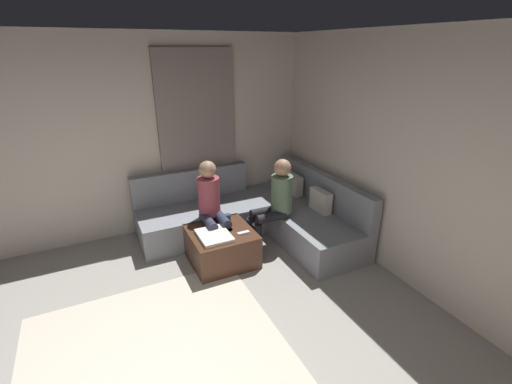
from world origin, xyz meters
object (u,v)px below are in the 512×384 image
at_px(person_on_couch_back, 275,200).
at_px(person_on_couch_side, 212,204).
at_px(sectional_couch, 258,215).
at_px(ottoman, 221,246).
at_px(coffee_mug, 228,218).
at_px(game_remote, 243,233).

height_order(person_on_couch_back, person_on_couch_side, same).
relative_size(sectional_couch, ottoman, 3.36).
relative_size(ottoman, person_on_couch_back, 0.63).
relative_size(sectional_couch, coffee_mug, 26.84).
xyz_separation_m(coffee_mug, person_on_couch_back, (0.16, 0.60, 0.19)).
bearing_deg(person_on_couch_back, sectional_couch, 7.93).
height_order(ottoman, game_remote, game_remote).
bearing_deg(sectional_couch, game_remote, -38.72).
bearing_deg(coffee_mug, sectional_couch, 112.98).
distance_m(game_remote, person_on_couch_side, 0.58).
distance_m(ottoman, person_on_couch_side, 0.54).
bearing_deg(game_remote, person_on_couch_side, -155.83).
xyz_separation_m(sectional_couch, coffee_mug, (0.23, -0.55, 0.19)).
distance_m(game_remote, person_on_couch_back, 0.65).
relative_size(sectional_couch, game_remote, 17.00).
bearing_deg(person_on_couch_side, sectional_couch, -168.46).
relative_size(sectional_couch, person_on_couch_back, 2.12).
height_order(sectional_couch, coffee_mug, sectional_couch).
distance_m(sectional_couch, ottoman, 0.86).
xyz_separation_m(person_on_couch_back, person_on_couch_side, (-0.25, -0.78, 0.00)).
xyz_separation_m(sectional_couch, person_on_couch_back, (0.40, 0.06, 0.38)).
bearing_deg(person_on_couch_side, coffee_mug, 154.63).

